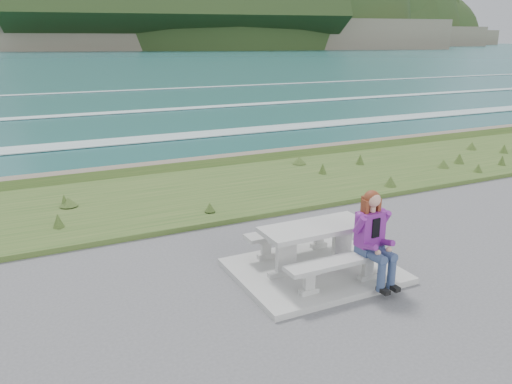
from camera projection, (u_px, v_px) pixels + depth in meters
concrete_slab at (314, 271)px, 8.28m from camera, size 2.60×2.10×0.10m
picnic_table at (315, 235)px, 8.10m from camera, size 1.80×0.75×0.75m
bench_landward at (340, 265)px, 7.56m from camera, size 1.80×0.35×0.45m
bench_seaward at (293, 234)px, 8.77m from camera, size 1.80×0.35×0.45m
grass_verge at (207, 194)px, 12.59m from camera, size 160.00×4.50×0.22m
shore_drop at (173, 169)px, 15.08m from camera, size 160.00×0.80×2.20m
ocean at (91, 134)px, 30.36m from camera, size 1600.00×1600.00×0.09m
headland_range at (252, 33)px, 427.57m from camera, size 729.83×363.95×214.77m
seated_woman at (376, 251)px, 7.63m from camera, size 0.44×0.75×1.46m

